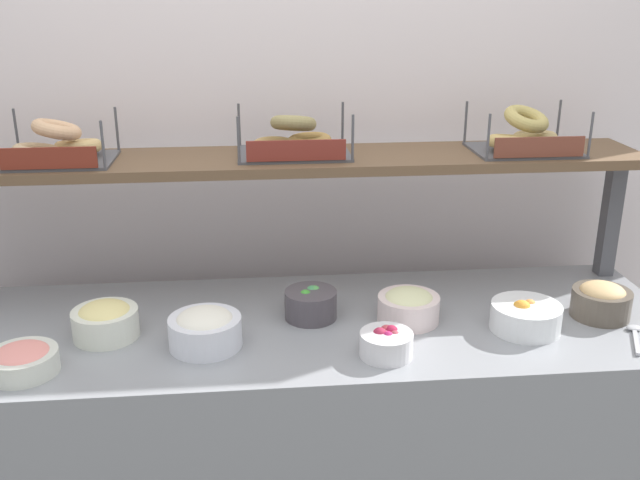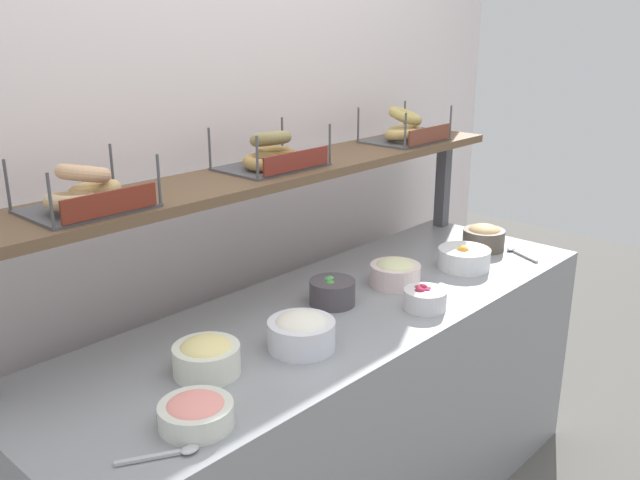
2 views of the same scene
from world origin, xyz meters
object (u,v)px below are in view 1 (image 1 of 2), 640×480
at_px(bowl_fruit_salad, 525,316).
at_px(bowl_egg_salad, 105,320).
at_px(bowl_beet_salad, 386,343).
at_px(bagel_basket_sesame, 524,137).
at_px(bagel_basket_plain, 58,147).
at_px(bowl_lox_spread, 22,360).
at_px(bowl_cream_cheese, 205,328).
at_px(serving_spoon_near_plate, 635,334).
at_px(bowl_potato_salad, 409,306).
at_px(bowl_hummus, 601,300).
at_px(bagel_basket_everything, 293,141).
at_px(bowl_veggie_mix, 311,303).

bearing_deg(bowl_fruit_salad, bowl_egg_salad, 176.47).
distance_m(bowl_beet_salad, bagel_basket_sesame, 0.82).
xyz_separation_m(bowl_egg_salad, bagel_basket_plain, (-0.14, 0.28, 0.43)).
height_order(bowl_lox_spread, bowl_fruit_salad, bowl_fruit_salad).
xyz_separation_m(bowl_cream_cheese, serving_spoon_near_plate, (1.18, -0.06, -0.05)).
height_order(bowl_potato_salad, bowl_hummus, bowl_hummus).
height_order(bowl_egg_salad, bagel_basket_sesame, bagel_basket_sesame).
bearing_deg(bagel_basket_sesame, bagel_basket_plain, -179.87).
bearing_deg(bagel_basket_everything, bowl_lox_spread, -145.57).
xyz_separation_m(bowl_lox_spread, bowl_cream_cheese, (0.45, 0.10, 0.02)).
bearing_deg(bowl_lox_spread, bowl_fruit_salad, 4.55).
bearing_deg(bowl_veggie_mix, bowl_potato_salad, -10.30).
bearing_deg(bowl_cream_cheese, serving_spoon_near_plate, -3.01).
relative_size(bowl_cream_cheese, serving_spoon_near_plate, 1.20).
xyz_separation_m(bowl_fruit_salad, bowl_veggie_mix, (-0.60, 0.14, 0.00)).
bearing_deg(bowl_fruit_salad, bowl_hummus, 13.57).
xyz_separation_m(bowl_hummus, bagel_basket_sesame, (-0.16, 0.30, 0.43)).
xyz_separation_m(bowl_hummus, bowl_egg_salad, (-1.42, 0.01, -0.00)).
distance_m(bowl_beet_salad, bowl_egg_salad, 0.77).
bearing_deg(bowl_hummus, bowl_cream_cheese, -176.44).
distance_m(bowl_lox_spread, bowl_egg_salad, 0.25).
bearing_deg(bowl_veggie_mix, serving_spoon_near_plate, -13.35).
bearing_deg(bagel_basket_everything, serving_spoon_near_plate, -26.49).
relative_size(bowl_fruit_salad, bowl_egg_salad, 1.09).
bearing_deg(bowl_egg_salad, bowl_beet_salad, -13.54).
xyz_separation_m(bowl_beet_salad, bowl_veggie_mix, (-0.18, 0.25, 0.01)).
height_order(bowl_cream_cheese, bagel_basket_everything, bagel_basket_everything).
distance_m(bowl_potato_salad, bowl_veggie_mix, 0.28).
relative_size(bowl_beet_salad, serving_spoon_near_plate, 0.86).
distance_m(bowl_veggie_mix, bagel_basket_plain, 0.87).
relative_size(bowl_lox_spread, bowl_fruit_salad, 0.90).
distance_m(bowl_hummus, bowl_egg_salad, 1.42).
distance_m(bowl_cream_cheese, bagel_basket_plain, 0.70).
relative_size(bowl_fruit_salad, bagel_basket_sesame, 0.61).
bearing_deg(bowl_potato_salad, bowl_egg_salad, -179.02).
bearing_deg(bowl_potato_salad, bowl_hummus, -2.63).
distance_m(bowl_potato_salad, bagel_basket_plain, 1.12).
height_order(bowl_lox_spread, bowl_cream_cheese, bowl_cream_cheese).
height_order(bowl_beet_salad, serving_spoon_near_plate, bowl_beet_salad).
height_order(bowl_veggie_mix, bagel_basket_sesame, bagel_basket_sesame).
distance_m(bowl_fruit_salad, serving_spoon_near_plate, 0.30).
relative_size(bowl_potato_salad, bagel_basket_everything, 0.53).
height_order(bowl_beet_salad, bowl_lox_spread, bowl_beet_salad).
xyz_separation_m(bowl_cream_cheese, bowl_hummus, (1.14, 0.07, -0.00)).
xyz_separation_m(serving_spoon_near_plate, bagel_basket_sesame, (-0.20, 0.43, 0.47)).
height_order(bowl_veggie_mix, bowl_hummus, bowl_hummus).
relative_size(bagel_basket_everything, bagel_basket_sesame, 1.06).
relative_size(bowl_lox_spread, bowl_hummus, 1.04).
distance_m(bowl_beet_salad, bowl_veggie_mix, 0.30).
bearing_deg(bowl_egg_salad, serving_spoon_near_plate, -5.67).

